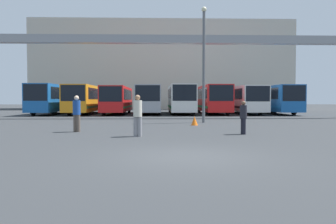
# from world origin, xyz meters

# --- Properties ---
(ground_plane) EXTENTS (200.00, 200.00, 0.00)m
(ground_plane) POSITION_xyz_m (0.00, 0.00, 0.00)
(ground_plane) COLOR #2D3033
(building_backdrop) EXTENTS (42.27, 12.00, 14.37)m
(building_backdrop) POSITION_xyz_m (0.00, 48.35, 7.19)
(building_backdrop) COLOR #B7B2A3
(building_backdrop) RESTS_ON ground
(overhead_gantry) EXTENTS (33.93, 0.80, 7.20)m
(overhead_gantry) POSITION_xyz_m (0.00, 19.36, 6.14)
(overhead_gantry) COLOR gray
(overhead_gantry) RESTS_ON ground
(bus_slot_0) EXTENTS (2.50, 10.41, 3.21)m
(bus_slot_0) POSITION_xyz_m (-12.53, 27.51, 1.84)
(bus_slot_0) COLOR #1959A5
(bus_slot_0) RESTS_ON ground
(bus_slot_1) EXTENTS (2.58, 12.43, 3.14)m
(bus_slot_1) POSITION_xyz_m (-8.95, 28.52, 1.81)
(bus_slot_1) COLOR orange
(bus_slot_1) RESTS_ON ground
(bus_slot_2) EXTENTS (2.43, 10.98, 3.01)m
(bus_slot_2) POSITION_xyz_m (-5.37, 27.80, 1.74)
(bus_slot_2) COLOR red
(bus_slot_2) RESTS_ON ground
(bus_slot_3) EXTENTS (2.62, 11.15, 3.12)m
(bus_slot_3) POSITION_xyz_m (-1.79, 27.88, 1.80)
(bus_slot_3) COLOR #999EA5
(bus_slot_3) RESTS_ON ground
(bus_slot_4) EXTENTS (2.57, 11.73, 3.19)m
(bus_slot_4) POSITION_xyz_m (1.79, 28.17, 1.84)
(bus_slot_4) COLOR silver
(bus_slot_4) RESTS_ON ground
(bus_slot_5) EXTENTS (2.60, 10.59, 3.15)m
(bus_slot_5) POSITION_xyz_m (5.37, 27.60, 1.81)
(bus_slot_5) COLOR red
(bus_slot_5) RESTS_ON ground
(bus_slot_6) EXTENTS (2.61, 12.49, 3.07)m
(bus_slot_6) POSITION_xyz_m (8.95, 28.55, 1.77)
(bus_slot_6) COLOR silver
(bus_slot_6) RESTS_ON ground
(bus_slot_7) EXTENTS (2.52, 11.86, 3.13)m
(bus_slot_7) POSITION_xyz_m (12.53, 28.23, 1.80)
(bus_slot_7) COLOR #1959A5
(bus_slot_7) RESTS_ON ground
(pedestrian_near_right) EXTENTS (0.38, 0.38, 1.83)m
(pedestrian_near_right) POSITION_xyz_m (-4.88, 7.30, 0.97)
(pedestrian_near_right) COLOR brown
(pedestrian_near_right) RESTS_ON ground
(pedestrian_mid_right) EXTENTS (0.33, 0.33, 1.57)m
(pedestrian_mid_right) POSITION_xyz_m (3.23, 5.91, 0.83)
(pedestrian_mid_right) COLOR black
(pedestrian_mid_right) RESTS_ON ground
(pedestrian_near_left) EXTENTS (0.38, 0.38, 1.84)m
(pedestrian_near_left) POSITION_xyz_m (-1.67, 5.14, 0.98)
(pedestrian_near_left) COLOR gray
(pedestrian_near_left) RESTS_ON ground
(traffic_cone) EXTENTS (0.43, 0.43, 0.57)m
(traffic_cone) POSITION_xyz_m (1.53, 11.31, 0.29)
(traffic_cone) COLOR orange
(traffic_cone) RESTS_ON ground
(lamp_post) EXTENTS (0.36, 0.36, 8.11)m
(lamp_post) POSITION_xyz_m (2.44, 13.70, 4.42)
(lamp_post) COLOR #595B60
(lamp_post) RESTS_ON ground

